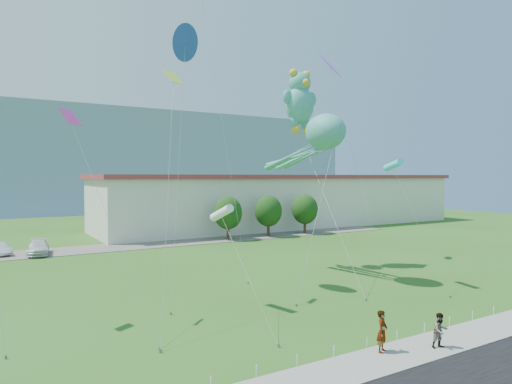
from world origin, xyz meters
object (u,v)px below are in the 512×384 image
warehouse (287,200)px  parked_car_silver (0,249)px  teddy_bear_kite (300,100)px  octopus_kite (315,142)px  pedestrian_right (440,330)px  pedestrian_left (382,331)px  parked_car_white (38,247)px

warehouse → parked_car_silver: bearing=-168.6°
warehouse → teddy_bear_kite: 34.78m
warehouse → teddy_bear_kite: size_ratio=3.51×
octopus_kite → pedestrian_right: bearing=-106.1°
pedestrian_left → parked_car_silver: pedestrian_left is taller
parked_car_silver → octopus_kite: bearing=-66.0°
pedestrian_right → parked_car_white: size_ratio=0.33×
pedestrian_right → octopus_kite: octopus_kite is taller
parked_car_white → octopus_kite: bearing=-45.2°
pedestrian_left → octopus_kite: 17.96m
warehouse → pedestrian_right: warehouse is taller
parked_car_white → teddy_bear_kite: (19.52, -17.94, 13.94)m
parked_car_silver → teddy_bear_kite: 33.20m
pedestrian_left → pedestrian_right: (2.66, -1.02, -0.13)m
pedestrian_right → octopus_kite: bearing=86.3°
parked_car_silver → parked_car_white: 3.73m
pedestrian_left → parked_car_white: size_ratio=0.38×
warehouse → pedestrian_left: 53.54m
parked_car_white → teddy_bear_kite: bearing=-35.3°
warehouse → parked_car_white: bearing=-165.3°
pedestrian_left → octopus_kite: bearing=35.7°
pedestrian_left → octopus_kite: size_ratio=0.15×
pedestrian_left → parked_car_silver: bearing=82.8°
parked_car_silver → parked_car_white: (3.38, -1.59, 0.09)m
warehouse → octopus_kite: 38.84m
parked_car_white → octopus_kite: 30.33m
pedestrian_left → pedestrian_right: 2.85m
pedestrian_left → parked_car_white: 37.83m
pedestrian_right → parked_car_white: bearing=121.9°
pedestrian_right → teddy_bear_kite: bearing=84.5°
warehouse → parked_car_white: (-37.55, -9.86, -3.35)m
warehouse → teddy_bear_kite: bearing=-123.0°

